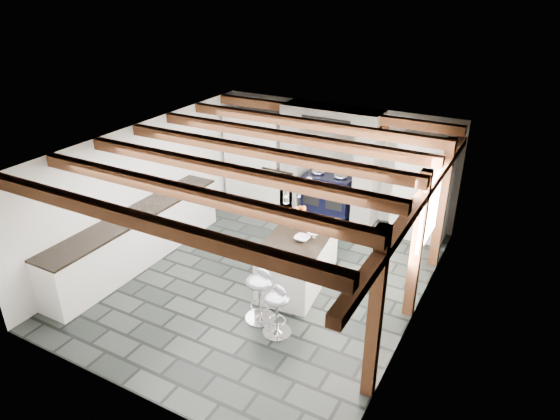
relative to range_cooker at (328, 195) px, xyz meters
The scene contains 6 objects.
ground 2.72m from the range_cooker, 90.00° to the right, with size 6.00×6.00×0.00m, color black.
room_shell 1.52m from the range_cooker, 115.80° to the right, with size 6.00×6.03×6.00m.
range_cooker is the anchor object (origin of this frame).
kitchen_island 2.62m from the range_cooker, 77.00° to the right, with size 1.11×1.84×1.16m.
bar_stool_near 3.95m from the range_cooker, 76.62° to the right, with size 0.49×0.49×0.76m.
bar_stool_far 3.72m from the range_cooker, 81.58° to the right, with size 0.50×0.50×0.84m.
Camera 1 is at (3.66, -6.12, 4.68)m, focal length 32.00 mm.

